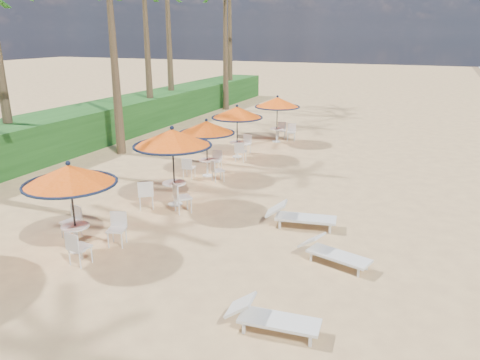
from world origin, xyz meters
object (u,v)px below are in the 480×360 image
at_px(station_2, 207,134).
at_px(lounger_near, 270,317).
at_px(station_3, 238,117).
at_px(lounger_far, 298,216).
at_px(station_0, 73,186).
at_px(station_4, 278,106).
at_px(lounger_mid, 332,252).
at_px(station_1, 171,146).

height_order(station_2, lounger_near, station_2).
height_order(station_3, lounger_far, station_3).
bearing_deg(station_0, station_3, 89.64).
bearing_deg(station_4, lounger_mid, -66.08).
distance_m(station_1, station_3, 6.62).
xyz_separation_m(station_1, lounger_mid, (5.67, -2.05, -1.72)).
xyz_separation_m(station_2, lounger_near, (5.62, -8.63, -1.38)).
bearing_deg(lounger_near, lounger_mid, 76.31).
xyz_separation_m(lounger_near, lounger_mid, (0.51, 3.19, 0.00)).
bearing_deg(station_0, station_1, 81.68).
height_order(station_4, lounger_far, station_4).
height_order(station_1, lounger_mid, station_1).
relative_size(station_1, lounger_far, 1.25).
relative_size(station_2, station_4, 0.95).
bearing_deg(station_2, lounger_near, -56.94).
bearing_deg(lounger_far, lounger_mid, -62.97).
bearing_deg(station_1, station_2, 97.59).
relative_size(station_3, lounger_mid, 1.27).
relative_size(station_4, lounger_mid, 1.28).
height_order(station_1, lounger_far, station_1).
relative_size(lounger_near, lounger_mid, 0.97).
xyz_separation_m(station_2, station_3, (-0.05, 3.21, 0.16)).
relative_size(station_2, lounger_far, 1.09).
relative_size(station_3, lounger_far, 1.14).
xyz_separation_m(station_1, station_3, (-0.50, 6.60, -0.18)).
bearing_deg(lounger_near, lounger_far, 95.18).
relative_size(station_0, station_4, 1.01).
bearing_deg(lounger_mid, station_3, 142.18).
bearing_deg(lounger_far, station_2, 133.85).
relative_size(station_0, lounger_far, 1.15).
relative_size(station_0, lounger_near, 1.33).
xyz_separation_m(station_2, station_4, (0.64, 6.93, 0.16)).
distance_m(station_4, lounger_near, 16.42).
relative_size(station_1, lounger_mid, 1.40).
bearing_deg(station_0, station_4, 86.97).
height_order(station_0, lounger_far, station_0).
relative_size(lounger_near, lounger_far, 0.87).
relative_size(station_1, lounger_near, 1.44).
bearing_deg(station_2, station_4, 84.76).
distance_m(station_2, station_3, 3.21).
height_order(station_1, station_3, station_1).
distance_m(station_3, station_4, 3.79).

